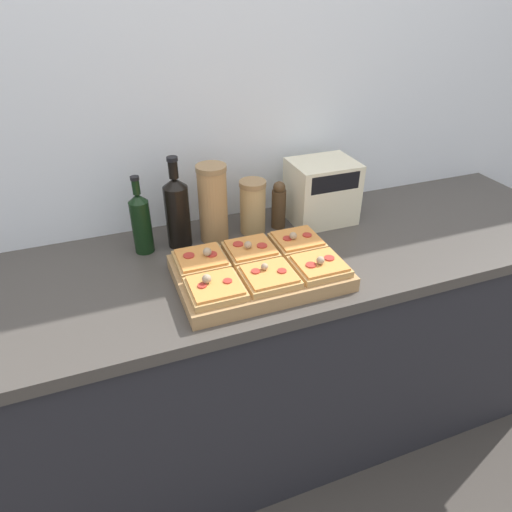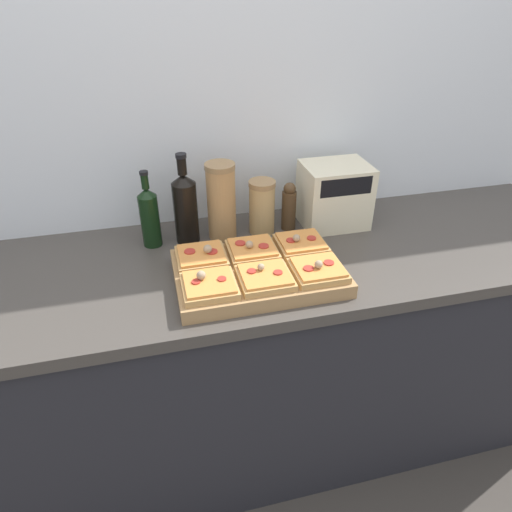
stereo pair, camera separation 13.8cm
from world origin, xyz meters
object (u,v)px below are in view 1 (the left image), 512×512
object	(u,v)px
cutting_board	(259,273)
toaster_oven	(322,191)
olive_oil_bottle	(141,222)
grain_jar_tall	(213,203)
wine_bottle	(177,211)
pepper_mill	(279,205)
grain_jar_short	(253,207)

from	to	relation	value
cutting_board	toaster_oven	bearing A→B (deg)	39.16
olive_oil_bottle	cutting_board	bearing A→B (deg)	-44.08
olive_oil_bottle	grain_jar_tall	xyz separation A→B (m)	(0.24, -0.00, 0.03)
cutting_board	wine_bottle	size ratio (longest dim) A/B	1.60
pepper_mill	toaster_oven	xyz separation A→B (m)	(0.17, -0.00, 0.03)
cutting_board	wine_bottle	distance (m)	0.36
pepper_mill	toaster_oven	bearing A→B (deg)	-0.29
wine_bottle	toaster_oven	xyz separation A→B (m)	(0.54, -0.00, -0.01)
wine_bottle	grain_jar_tall	world-z (taller)	wine_bottle
cutting_board	wine_bottle	xyz separation A→B (m)	(-0.18, 0.29, 0.11)
olive_oil_bottle	grain_jar_short	size ratio (longest dim) A/B	1.37
olive_oil_bottle	wine_bottle	bearing A→B (deg)	0.00
pepper_mill	toaster_oven	world-z (taller)	toaster_oven
cutting_board	olive_oil_bottle	bearing A→B (deg)	135.92
olive_oil_bottle	wine_bottle	world-z (taller)	wine_bottle
grain_jar_short	pepper_mill	world-z (taller)	grain_jar_short
grain_jar_short	pepper_mill	size ratio (longest dim) A/B	1.09
wine_bottle	grain_jar_short	xyz separation A→B (m)	(0.27, -0.00, -0.03)
grain_jar_tall	toaster_oven	distance (m)	0.41
wine_bottle	pepper_mill	distance (m)	0.37
olive_oil_bottle	wine_bottle	xyz separation A→B (m)	(0.12, 0.00, 0.02)
grain_jar_tall	pepper_mill	size ratio (longest dim) A/B	1.52
olive_oil_bottle	grain_jar_tall	bearing A→B (deg)	-0.00
cutting_board	toaster_oven	world-z (taller)	toaster_oven
wine_bottle	cutting_board	bearing A→B (deg)	-58.32
grain_jar_tall	grain_jar_short	bearing A→B (deg)	0.00
cutting_board	toaster_oven	xyz separation A→B (m)	(0.36, 0.29, 0.09)
cutting_board	pepper_mill	xyz separation A→B (m)	(0.19, 0.29, 0.06)
cutting_board	grain_jar_tall	distance (m)	0.32
wine_bottle	pepper_mill	world-z (taller)	wine_bottle
cutting_board	grain_jar_short	distance (m)	0.31
olive_oil_bottle	grain_jar_tall	distance (m)	0.24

